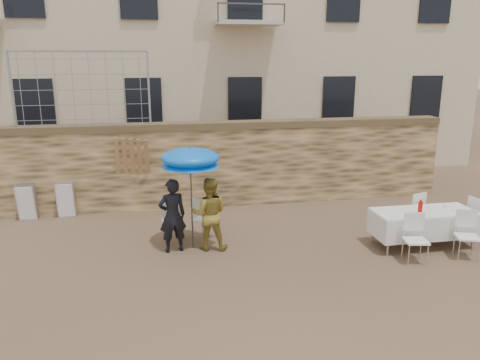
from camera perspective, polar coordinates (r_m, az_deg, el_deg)
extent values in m
plane|color=brown|center=(8.13, -0.01, -13.70)|extent=(80.00, 80.00, 0.00)
cube|color=olive|center=(12.41, -4.12, 1.83)|extent=(13.00, 0.50, 2.20)
imported|color=black|center=(9.57, -8.24, -4.32)|extent=(0.63, 0.48, 1.54)
imported|color=gold|center=(9.62, -3.76, -4.13)|extent=(0.83, 0.70, 1.53)
cylinder|color=#3F3F44|center=(9.65, -5.91, -3.39)|extent=(0.03, 0.03, 1.76)
cone|color=blue|center=(9.39, -6.07, 2.35)|extent=(1.22, 1.22, 0.22)
cube|color=silver|center=(10.48, 21.56, -3.64)|extent=(2.10, 0.85, 0.05)
cylinder|color=silver|center=(9.86, 17.65, -6.77)|extent=(0.04, 0.04, 0.74)
cylinder|color=silver|center=(10.86, 26.61, -5.69)|extent=(0.04, 0.04, 0.74)
cylinder|color=silver|center=(10.43, 15.91, -5.44)|extent=(0.04, 0.04, 0.74)
cylinder|color=silver|center=(11.38, 24.57, -4.55)|extent=(0.04, 0.04, 0.74)
cylinder|color=red|center=(10.21, 21.12, -3.16)|extent=(0.09, 0.09, 0.26)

